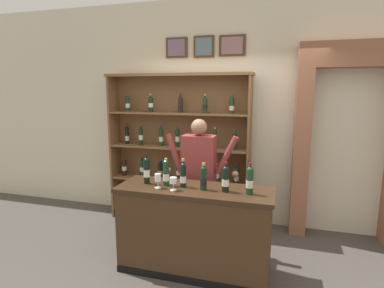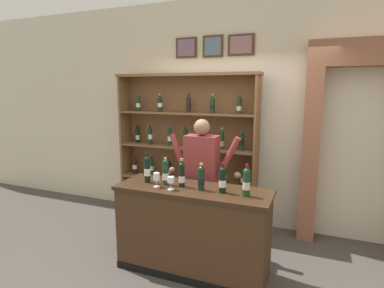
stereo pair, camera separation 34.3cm
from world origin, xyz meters
name	(u,v)px [view 2 (the right image)]	position (x,y,z in m)	size (l,w,h in m)	color
ground_plane	(204,273)	(0.00, 0.00, -0.01)	(14.00, 14.00, 0.02)	#47423D
back_wall	(241,113)	(0.00, 1.56, 1.65)	(12.00, 0.19, 3.29)	beige
wine_shelf	(187,147)	(-0.74, 1.26, 1.14)	(2.16, 0.35, 2.22)	brown
archway_doorway	(361,135)	(1.58, 1.42, 1.44)	(1.37, 0.45, 2.59)	#935B42
tasting_counter	(193,230)	(-0.14, 0.00, 0.48)	(1.68, 0.58, 0.96)	#422B19
shopkeeper	(202,170)	(-0.23, 0.52, 1.01)	(0.93, 0.22, 1.65)	#2D3347
tasting_bottle_grappa	(147,169)	(-0.69, 0.01, 1.11)	(0.07, 0.07, 0.34)	black
tasting_bottle_rosso	(166,172)	(-0.46, 0.00, 1.10)	(0.07, 0.07, 0.31)	#19381E
tasting_bottle_bianco	(182,174)	(-0.26, 0.00, 1.10)	(0.07, 0.07, 0.31)	black
tasting_bottle_prosecco	(201,178)	(-0.03, -0.03, 1.09)	(0.07, 0.07, 0.29)	black
tasting_bottle_chianti	(223,179)	(0.20, -0.03, 1.10)	(0.07, 0.07, 0.31)	black
tasting_bottle_riserva	(246,182)	(0.45, -0.04, 1.10)	(0.07, 0.07, 0.33)	#19381E
wine_glass_spare	(157,178)	(-0.51, -0.11, 1.06)	(0.07, 0.07, 0.16)	silver
wine_glass_right	(171,180)	(-0.33, -0.14, 1.06)	(0.07, 0.07, 0.14)	silver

